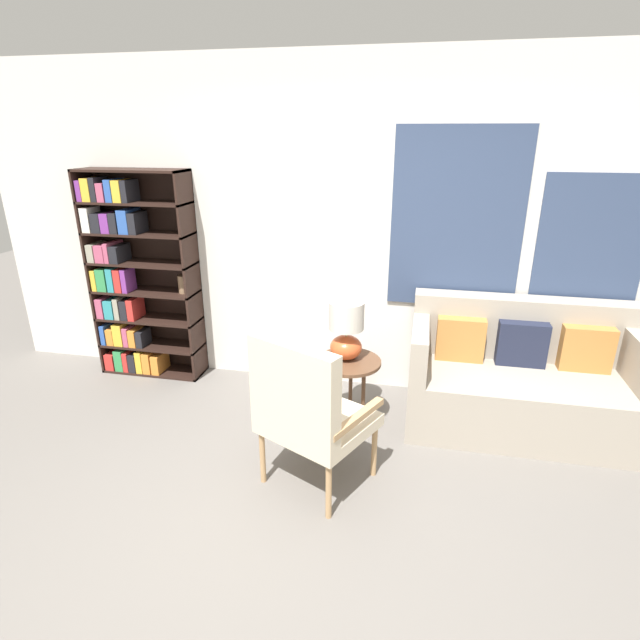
{
  "coord_description": "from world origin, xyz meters",
  "views": [
    {
      "loc": [
        0.63,
        -1.99,
        2.12
      ],
      "look_at": [
        -0.03,
        1.16,
        0.9
      ],
      "focal_mm": 28.0,
      "sensor_mm": 36.0,
      "label": 1
    }
  ],
  "objects_px": {
    "armchair": "(306,407)",
    "table_lamp": "(346,329)",
    "couch": "(519,380)",
    "side_table": "(348,368)",
    "bookshelf": "(132,279)"
  },
  "relations": [
    {
      "from": "side_table",
      "to": "table_lamp",
      "type": "xyz_separation_m",
      "value": [
        -0.03,
        0.03,
        0.3
      ]
    },
    {
      "from": "armchair",
      "to": "couch",
      "type": "distance_m",
      "value": 1.78
    },
    {
      "from": "bookshelf",
      "to": "table_lamp",
      "type": "bearing_deg",
      "value": -13.88
    },
    {
      "from": "armchair",
      "to": "table_lamp",
      "type": "distance_m",
      "value": 0.85
    },
    {
      "from": "bookshelf",
      "to": "side_table",
      "type": "xyz_separation_m",
      "value": [
        2.03,
        -0.53,
        -0.42
      ]
    },
    {
      "from": "armchair",
      "to": "side_table",
      "type": "bearing_deg",
      "value": 80.38
    },
    {
      "from": "armchair",
      "to": "side_table",
      "type": "height_order",
      "value": "armchair"
    },
    {
      "from": "couch",
      "to": "table_lamp",
      "type": "height_order",
      "value": "table_lamp"
    },
    {
      "from": "armchair",
      "to": "couch",
      "type": "bearing_deg",
      "value": 37.7
    },
    {
      "from": "armchair",
      "to": "bookshelf",
      "type": "bearing_deg",
      "value": 145.22
    },
    {
      "from": "couch",
      "to": "side_table",
      "type": "xyz_separation_m",
      "value": [
        -1.26,
        -0.29,
        0.12
      ]
    },
    {
      "from": "bookshelf",
      "to": "couch",
      "type": "xyz_separation_m",
      "value": [
        3.29,
        -0.24,
        -0.54
      ]
    },
    {
      "from": "side_table",
      "to": "bookshelf",
      "type": "bearing_deg",
      "value": 165.44
    },
    {
      "from": "table_lamp",
      "to": "couch",
      "type": "bearing_deg",
      "value": 11.26
    },
    {
      "from": "side_table",
      "to": "table_lamp",
      "type": "relative_size",
      "value": 1.22
    }
  ]
}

